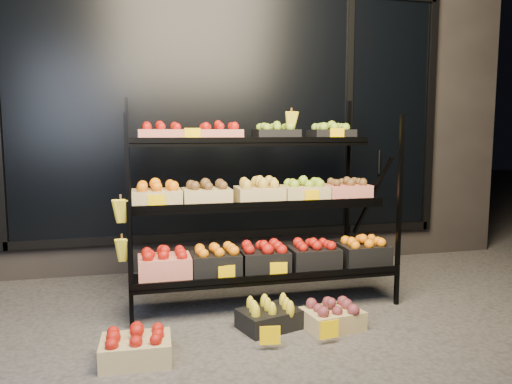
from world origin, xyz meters
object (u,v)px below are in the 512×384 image
object	(u,v)px
floor_crate_midleft	(269,315)
floor_crate_midright	(332,315)
floor_crate_left	(136,346)
display_rack	(257,204)

from	to	relation	value
floor_crate_midleft	floor_crate_midright	bearing A→B (deg)	-30.81
floor_crate_left	floor_crate_midleft	size ratio (longest dim) A/B	0.92
display_rack	floor_crate_midright	xyz separation A→B (m)	(0.35, -0.75, -0.69)
floor_crate_midleft	display_rack	bearing A→B (deg)	65.76
display_rack	floor_crate_midleft	size ratio (longest dim) A/B	4.71
display_rack	floor_crate_left	distance (m)	1.54
floor_crate_left	floor_crate_midleft	world-z (taller)	floor_crate_left
display_rack	floor_crate_left	xyz separation A→B (m)	(-0.99, -0.95, -0.69)
floor_crate_left	display_rack	bearing A→B (deg)	46.45
floor_crate_midleft	floor_crate_midright	distance (m)	0.44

